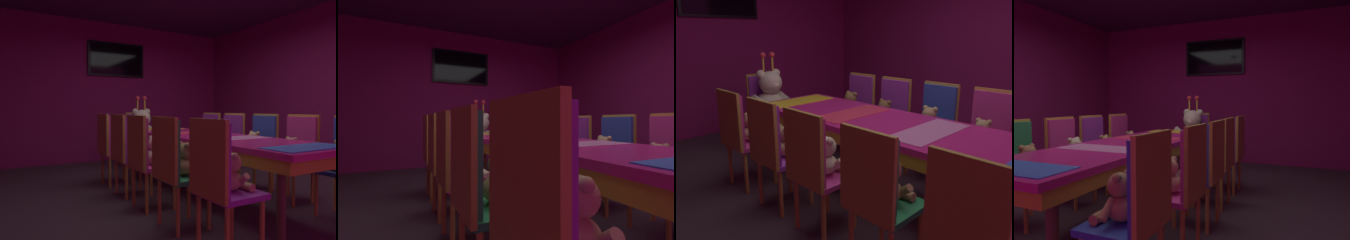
% 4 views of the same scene
% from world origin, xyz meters
% --- Properties ---
extents(ground_plane, '(7.90, 7.90, 0.00)m').
position_xyz_m(ground_plane, '(0.00, 0.00, 0.00)').
color(ground_plane, '#3F2D38').
extents(wall_back, '(5.20, 0.12, 2.80)m').
position_xyz_m(wall_back, '(0.00, 3.20, 1.40)').
color(wall_back, '#8C1959').
rests_on(wall_back, ground_plane).
extents(banquet_table, '(0.90, 2.99, 0.75)m').
position_xyz_m(banquet_table, '(0.00, 0.00, 0.66)').
color(banquet_table, '#C61E72').
rests_on(banquet_table, ground_plane).
extents(chair_left_1, '(0.42, 0.41, 0.98)m').
position_xyz_m(chair_left_1, '(-0.86, -0.58, 0.60)').
color(chair_left_1, '#268C4C').
rests_on(chair_left_1, ground_plane).
extents(teddy_left_1, '(0.25, 0.32, 0.30)m').
position_xyz_m(teddy_left_1, '(-0.71, -0.58, 0.59)').
color(teddy_left_1, '#9E7247').
rests_on(teddy_left_1, chair_left_1).
extents(chair_left_2, '(0.42, 0.41, 0.98)m').
position_xyz_m(chair_left_2, '(-0.85, 0.02, 0.60)').
color(chair_left_2, '#CC338C').
rests_on(chair_left_2, ground_plane).
extents(teddy_left_2, '(0.25, 0.32, 0.30)m').
position_xyz_m(teddy_left_2, '(-0.71, 0.02, 0.59)').
color(teddy_left_2, beige).
rests_on(teddy_left_2, chair_left_2).
extents(chair_left_3, '(0.42, 0.41, 0.98)m').
position_xyz_m(chair_left_3, '(-0.85, 0.56, 0.60)').
color(chair_left_3, purple).
rests_on(chair_left_3, ground_plane).
extents(teddy_left_3, '(0.23, 0.29, 0.28)m').
position_xyz_m(teddy_left_3, '(-0.71, 0.56, 0.58)').
color(teddy_left_3, '#9E7247').
rests_on(teddy_left_3, chair_left_3).
extents(chair_left_4, '(0.42, 0.41, 0.98)m').
position_xyz_m(chair_left_4, '(-0.84, 1.15, 0.60)').
color(chair_left_4, '#CC338C').
rests_on(chair_left_4, ground_plane).
extents(teddy_left_4, '(0.23, 0.29, 0.28)m').
position_xyz_m(teddy_left_4, '(-0.70, 1.15, 0.58)').
color(teddy_left_4, tan).
rests_on(teddy_left_4, chair_left_4).
extents(chair_right_0, '(0.42, 0.41, 0.98)m').
position_xyz_m(chair_right_0, '(0.84, -1.15, 0.60)').
color(chair_right_0, '#2D47B2').
rests_on(chair_right_0, ground_plane).
extents(teddy_right_0, '(0.24, 0.31, 0.29)m').
position_xyz_m(teddy_right_0, '(0.69, -1.15, 0.58)').
color(teddy_right_0, '#9E7247').
rests_on(teddy_right_0, chair_right_0).
extents(chair_right_1, '(0.42, 0.41, 0.98)m').
position_xyz_m(chair_right_1, '(0.87, -0.54, 0.60)').
color(chair_right_1, '#CC338C').
rests_on(chair_right_1, ground_plane).
extents(teddy_right_1, '(0.22, 0.29, 0.27)m').
position_xyz_m(teddy_right_1, '(0.72, -0.54, 0.58)').
color(teddy_right_1, tan).
rests_on(teddy_right_1, chair_right_1).
extents(chair_right_2, '(0.42, 0.41, 0.98)m').
position_xyz_m(chair_right_2, '(0.87, 0.02, 0.60)').
color(chair_right_2, '#2D47B2').
rests_on(chair_right_2, ground_plane).
extents(teddy_right_2, '(0.25, 0.32, 0.30)m').
position_xyz_m(teddy_right_2, '(0.72, 0.02, 0.59)').
color(teddy_right_2, tan).
rests_on(teddy_right_2, chair_right_2).
extents(chair_right_3, '(0.42, 0.41, 0.98)m').
position_xyz_m(chair_right_3, '(0.84, 0.60, 0.60)').
color(chair_right_3, purple).
rests_on(chair_right_3, ground_plane).
extents(teddy_right_3, '(0.24, 0.31, 0.30)m').
position_xyz_m(teddy_right_3, '(0.69, 0.60, 0.59)').
color(teddy_right_3, brown).
rests_on(teddy_right_3, chair_right_3).
extents(chair_right_4, '(0.42, 0.41, 0.98)m').
position_xyz_m(chair_right_4, '(0.84, 1.15, 0.60)').
color(chair_right_4, purple).
rests_on(chair_right_4, ground_plane).
extents(teddy_right_4, '(0.26, 0.34, 0.32)m').
position_xyz_m(teddy_right_4, '(0.70, 1.15, 0.60)').
color(teddy_right_4, olive).
rests_on(teddy_right_4, chair_right_4).
extents(throne_chair, '(0.41, 0.42, 0.98)m').
position_xyz_m(throne_chair, '(0.00, 2.04, 0.60)').
color(throne_chair, purple).
rests_on(throne_chair, ground_plane).
extents(king_teddy_bear, '(0.63, 0.49, 0.81)m').
position_xyz_m(king_teddy_bear, '(0.00, 1.87, 0.72)').
color(king_teddy_bear, beige).
rests_on(king_teddy_bear, throne_chair).
extents(wall_tv, '(1.18, 0.06, 0.68)m').
position_xyz_m(wall_tv, '(0.00, 3.11, 2.05)').
color(wall_tv, black).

